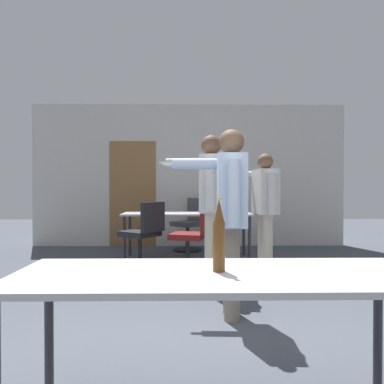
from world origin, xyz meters
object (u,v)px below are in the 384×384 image
at_px(office_chair_far_left, 144,236).
at_px(office_chair_mid_tucked, 193,238).
at_px(person_near_casual, 230,205).
at_px(office_chair_far_right, 190,226).
at_px(beer_bottle, 219,237).
at_px(person_left_plaid, 210,195).
at_px(person_right_polo, 264,201).

bearing_deg(office_chair_far_left, office_chair_mid_tucked, -57.35).
xyz_separation_m(person_near_casual, office_chair_far_right, (-0.31, 3.54, -0.55)).
relative_size(person_near_casual, beer_bottle, 4.61).
height_order(person_near_casual, office_chair_far_right, person_near_casual).
height_order(person_left_plaid, office_chair_far_right, person_left_plaid).
relative_size(person_left_plaid, person_right_polo, 1.09).
bearing_deg(person_near_casual, person_right_polo, -17.43).
bearing_deg(office_chair_mid_tucked, person_left_plaid, -154.17).
bearing_deg(office_chair_mid_tucked, office_chair_far_right, 14.94).
height_order(office_chair_far_right, office_chair_far_left, office_chair_far_right).
xyz_separation_m(person_right_polo, office_chair_far_left, (-1.69, 0.21, -0.52)).
distance_m(person_right_polo, office_chair_far_right, 2.02).
distance_m(person_near_casual, office_chair_far_right, 3.60).
bearing_deg(office_chair_far_left, person_left_plaid, -99.77).
height_order(person_near_casual, office_chair_far_left, person_near_casual).
distance_m(person_right_polo, office_chair_mid_tucked, 1.13).
bearing_deg(beer_bottle, person_near_casual, 81.34).
distance_m(person_near_casual, office_chair_mid_tucked, 2.11).
xyz_separation_m(person_right_polo, beer_bottle, (-0.92, -3.34, -0.06)).
xyz_separation_m(person_near_casual, person_right_polo, (0.70, 1.86, -0.04)).
distance_m(office_chair_mid_tucked, beer_bottle, 3.52).
bearing_deg(person_left_plaid, person_right_polo, -40.09).
relative_size(person_left_plaid, office_chair_far_left, 1.87).
distance_m(person_left_plaid, person_right_polo, 1.11).
height_order(person_near_casual, office_chair_mid_tucked, person_near_casual).
relative_size(office_chair_far_left, beer_bottle, 2.62).
height_order(person_left_plaid, office_chair_mid_tucked, person_left_plaid).
height_order(person_left_plaid, office_chair_far_left, person_left_plaid).
bearing_deg(office_chair_far_left, beer_bottle, -130.15).
bearing_deg(person_right_polo, office_chair_far_right, 25.11).
relative_size(person_left_plaid, beer_bottle, 4.90).
bearing_deg(office_chair_mid_tucked, beer_bottle, -164.61).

